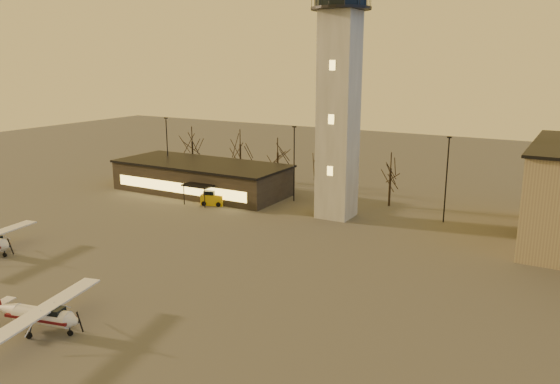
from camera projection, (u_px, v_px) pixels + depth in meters
name	position (u px, v px, depth m)	size (l,w,h in m)	color
ground	(173.00, 312.00, 41.28)	(220.00, 220.00, 0.00)	#454340
control_tower	(339.00, 80.00, 62.71)	(6.80, 6.80, 32.60)	gray
terminal	(202.00, 177.00, 78.36)	(25.40, 12.20, 4.30)	black
light_poles	(344.00, 172.00, 65.89)	(58.50, 12.25, 10.14)	black
tree_row	(277.00, 149.00, 79.51)	(37.20, 9.20, 8.80)	black
cessna_front	(44.00, 319.00, 38.12)	(8.27, 10.36, 2.86)	silver
service_cart	(213.00, 199.00, 71.75)	(3.35, 2.58, 1.91)	gold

